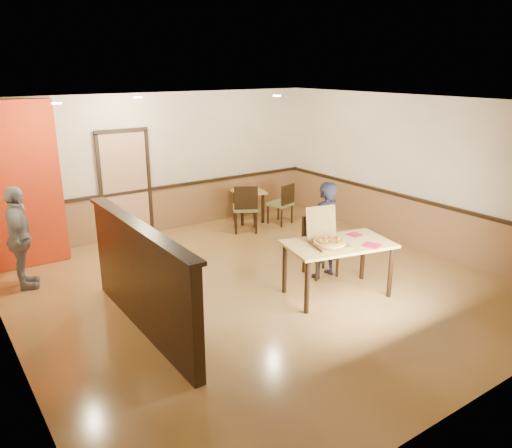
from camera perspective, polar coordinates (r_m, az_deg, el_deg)
The scene contains 27 objects.
floor at distance 7.83m, azimuth 0.58°, elevation -7.21°, with size 7.00×7.00×0.00m, color #A97B41.
ceiling at distance 7.12m, azimuth 0.65°, elevation 13.69°, with size 7.00×7.00×0.00m, color black.
wall_back at distance 10.34m, azimuth -10.77°, elevation 6.79°, with size 7.00×7.00×0.00m, color #F7E3C1.
wall_left at distance 6.12m, azimuth -27.20°, elevation -2.37°, with size 7.00×7.00×0.00m, color #F7E3C1.
wall_right at distance 9.75m, azimuth 17.71°, elevation 5.63°, with size 7.00×7.00×0.00m, color #F7E3C1.
wainscot_back at distance 10.52m, azimuth -10.41°, elevation 1.69°, with size 7.00×0.04×0.90m, color brown.
chair_rail_back at distance 10.39m, azimuth -10.51°, elevation 4.15°, with size 7.00×0.06×0.06m, color black.
wainscot_right at distance 9.96m, azimuth 17.10°, elevation 0.27°, with size 0.04×7.00×0.90m, color brown.
chair_rail_right at distance 9.82m, azimuth 17.27°, elevation 2.86°, with size 0.06×7.00×0.06m, color black.
back_door at distance 10.08m, azimuth -14.71°, elevation 4.22°, with size 0.90×0.06×2.10m, color tan.
booth_partition at distance 6.50m, azimuth -12.96°, elevation -5.97°, with size 0.20×3.10×1.44m.
red_accent_panel at distance 9.07m, azimuth -26.33°, elevation 3.77°, with size 1.60×0.20×2.78m, color #B82C0D.
spot_a at distance 7.82m, azimuth -21.83°, elevation 12.68°, with size 0.14×0.14×0.02m, color #FFF6B2.
spot_b at distance 8.94m, azimuth -13.35°, elevation 13.91°, with size 0.14×0.14×0.02m, color #FFF6B2.
spot_c at distance 9.16m, azimuth 2.41°, elevation 14.43°, with size 0.14×0.14×0.02m, color #FFF6B2.
main_table at distance 7.41m, azimuth 9.37°, elevation -2.94°, with size 1.70×1.20×0.83m.
diner_chair at distance 8.22m, azimuth 7.17°, elevation -2.14°, with size 0.54×0.54×0.97m.
side_chair_left at distance 10.18m, azimuth -1.20°, elevation 2.03°, with size 0.68×0.68×1.01m.
side_chair_right at distance 10.73m, azimuth 3.06°, elevation 2.51°, with size 0.55×0.55×0.90m.
side_table at distance 10.94m, azimuth -0.85°, elevation 2.96°, with size 0.77×0.77×0.69m.
diner at distance 8.01m, azimuth 7.80°, elevation -0.71°, with size 0.58×0.38×1.58m, color black.
passerby at distance 8.33m, azimuth -25.40°, elevation -1.50°, with size 0.94×0.39×1.61m, color gray.
pizza_box at distance 7.27m, azimuth 8.22°, elevation -1.83°, with size 0.61×0.67×0.51m.
pizza at distance 7.23m, azimuth 8.41°, elevation -2.07°, with size 0.47×0.47×0.03m, color #D4994D.
napkin_near at distance 7.35m, azimuth 13.07°, elevation -2.39°, with size 0.31×0.31×0.01m.
napkin_far at distance 7.76m, azimuth 11.23°, elevation -1.20°, with size 0.22×0.22×0.01m.
condiment at distance 10.95m, azimuth -0.95°, elevation 4.26°, with size 0.06×0.06×0.14m, color #93441A.
Camera 1 is at (-4.12, -5.79, 3.29)m, focal length 35.00 mm.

